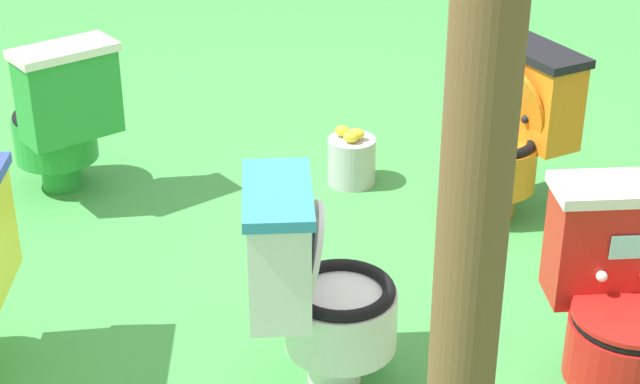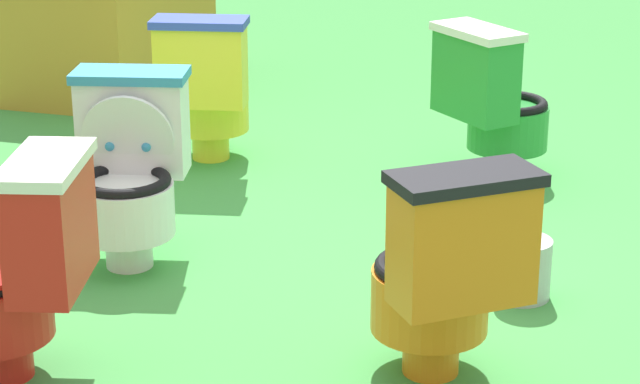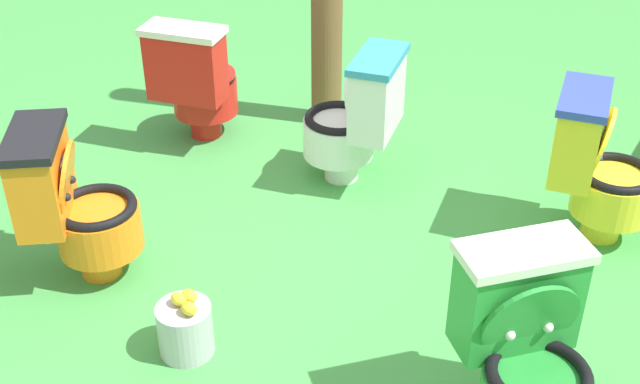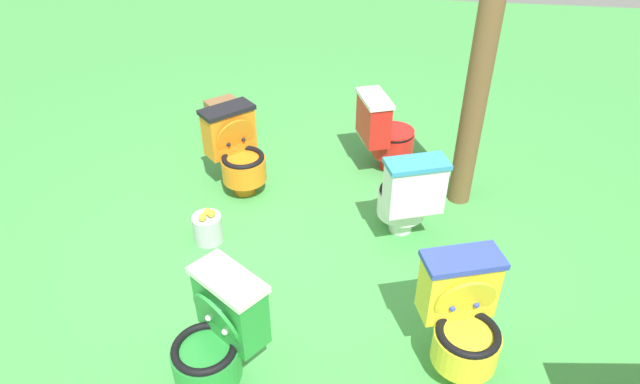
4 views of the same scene
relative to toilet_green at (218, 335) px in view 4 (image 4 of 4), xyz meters
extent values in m
plane|color=#429947|center=(-1.15, 0.19, -0.37)|extent=(14.00, 14.00, 0.00)
cylinder|color=green|center=(0.06, -0.04, -0.30)|extent=(0.25, 0.25, 0.14)
cylinder|color=green|center=(0.08, -0.05, -0.13)|extent=(0.51, 0.51, 0.20)
torus|color=black|center=(0.08, -0.05, -0.02)|extent=(0.49, 0.49, 0.04)
cylinder|color=white|center=(0.08, -0.05, -0.07)|extent=(0.33, 0.33, 0.01)
cube|color=green|center=(-0.09, 0.06, 0.13)|extent=(0.39, 0.45, 0.37)
cube|color=white|center=(-0.09, 0.06, 0.33)|extent=(0.42, 0.48, 0.04)
cube|color=#8CE0E5|center=(0.00, 0.00, 0.18)|extent=(0.07, 0.10, 0.08)
cylinder|color=green|center=(-0.01, 0.00, 0.12)|extent=(0.27, 0.34, 0.35)
sphere|color=white|center=(0.04, 0.06, 0.08)|extent=(0.04, 0.04, 0.04)
sphere|color=white|center=(-0.04, -0.06, 0.08)|extent=(0.04, 0.04, 0.04)
cylinder|color=orange|center=(-1.87, -0.38, -0.30)|extent=(0.25, 0.25, 0.14)
cylinder|color=orange|center=(-1.86, -0.37, -0.13)|extent=(0.52, 0.52, 0.20)
torus|color=black|center=(-1.86, -0.37, -0.02)|extent=(0.50, 0.50, 0.04)
cylinder|color=black|center=(-1.86, -0.37, -0.07)|extent=(0.34, 0.34, 0.01)
cube|color=orange|center=(-1.99, -0.51, 0.13)|extent=(0.43, 0.42, 0.37)
cube|color=black|center=(-1.99, -0.51, 0.33)|extent=(0.46, 0.46, 0.04)
cube|color=#8CE0E5|center=(-1.92, -0.44, 0.18)|extent=(0.08, 0.08, 0.08)
cylinder|color=orange|center=(-1.92, -0.44, 0.12)|extent=(0.31, 0.31, 0.35)
sphere|color=black|center=(-1.97, -0.39, 0.08)|extent=(0.04, 0.04, 0.04)
sphere|color=black|center=(-1.87, -0.49, 0.08)|extent=(0.04, 0.04, 0.04)
cylinder|color=red|center=(-2.46, 0.83, -0.30)|extent=(0.23, 0.23, 0.14)
cylinder|color=red|center=(-2.46, 0.85, -0.13)|extent=(0.48, 0.48, 0.20)
torus|color=black|center=(-2.46, 0.85, -0.02)|extent=(0.46, 0.46, 0.04)
cylinder|color=white|center=(-2.46, 0.85, -0.07)|extent=(0.31, 0.31, 0.01)
cube|color=red|center=(-2.39, 0.66, 0.13)|extent=(0.45, 0.33, 0.37)
cube|color=white|center=(-2.39, 0.66, 0.33)|extent=(0.48, 0.36, 0.04)
cube|color=#8CE0E5|center=(-2.43, 0.76, 0.18)|extent=(0.11, 0.05, 0.08)
cylinder|color=red|center=(-2.46, 0.85, 0.00)|extent=(0.47, 0.47, 0.02)
sphere|color=white|center=(-2.49, 0.73, 0.08)|extent=(0.04, 0.04, 0.04)
sphere|color=white|center=(-2.36, 0.79, 0.08)|extent=(0.04, 0.04, 0.04)
cylinder|color=yellow|center=(-0.26, 1.33, -0.30)|extent=(0.23, 0.23, 0.14)
cylinder|color=yellow|center=(-0.24, 1.34, -0.13)|extent=(0.47, 0.47, 0.20)
torus|color=black|center=(-0.24, 1.34, -0.02)|extent=(0.45, 0.45, 0.04)
cylinder|color=#3347B2|center=(-0.24, 1.34, -0.07)|extent=(0.31, 0.31, 0.01)
cube|color=yellow|center=(-0.43, 1.27, 0.13)|extent=(0.32, 0.45, 0.37)
cube|color=#3347B2|center=(-0.43, 1.27, 0.33)|extent=(0.35, 0.48, 0.04)
cube|color=#8CE0E5|center=(-0.33, 1.31, 0.18)|extent=(0.04, 0.11, 0.08)
cylinder|color=yellow|center=(-0.33, 1.31, 0.12)|extent=(0.20, 0.36, 0.35)
sphere|color=#3347B2|center=(-0.35, 1.37, 0.08)|extent=(0.04, 0.04, 0.04)
sphere|color=#3347B2|center=(-0.30, 1.24, 0.08)|extent=(0.04, 0.04, 0.04)
cylinder|color=white|center=(-1.55, 0.96, -0.30)|extent=(0.23, 0.23, 0.14)
cylinder|color=white|center=(-1.57, 0.95, -0.13)|extent=(0.48, 0.48, 0.20)
torus|color=black|center=(-1.57, 0.95, -0.02)|extent=(0.46, 0.46, 0.04)
cylinder|color=#338CBF|center=(-1.57, 0.95, -0.07)|extent=(0.31, 0.31, 0.01)
cube|color=white|center=(-1.38, 1.02, 0.13)|extent=(0.32, 0.45, 0.37)
cube|color=#338CBF|center=(-1.38, 1.02, 0.33)|extent=(0.36, 0.48, 0.04)
cube|color=#8CE0E5|center=(-1.48, 0.99, 0.18)|extent=(0.05, 0.11, 0.08)
cylinder|color=white|center=(-1.47, 0.99, 0.12)|extent=(0.21, 0.36, 0.35)
sphere|color=#338CBF|center=(-1.45, 0.92, 0.08)|extent=(0.04, 0.04, 0.04)
sphere|color=#338CBF|center=(-1.50, 1.05, 0.08)|extent=(0.04, 0.04, 0.04)
cylinder|color=brown|center=(-2.04, 1.43, 0.62)|extent=(0.18, 0.18, 1.98)
cube|color=brown|center=(-2.84, -0.81, -0.20)|extent=(0.47, 0.47, 0.35)
cylinder|color=#B7B7BF|center=(-1.20, -0.48, -0.26)|extent=(0.22, 0.22, 0.22)
ellipsoid|color=yellow|center=(-1.15, -0.49, -0.12)|extent=(0.07, 0.05, 0.05)
ellipsoid|color=yellow|center=(-1.22, -0.48, -0.12)|extent=(0.07, 0.05, 0.05)
ellipsoid|color=yellow|center=(-1.20, -0.44, -0.12)|extent=(0.07, 0.05, 0.05)
camera|label=1|loc=(-2.36, 3.68, 1.79)|focal=58.38mm
camera|label=2|loc=(-5.13, -1.50, 1.47)|focal=67.87mm
camera|label=3|loc=(0.77, -2.02, 1.94)|focal=46.23mm
camera|label=4|loc=(1.87, 0.84, 2.30)|focal=30.68mm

